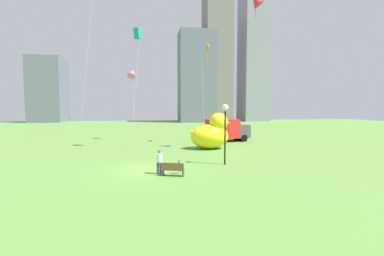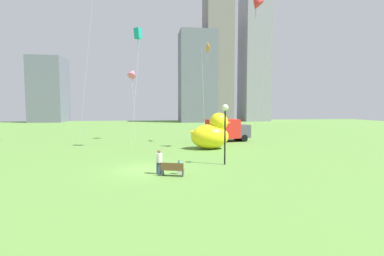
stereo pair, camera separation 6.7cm
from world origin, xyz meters
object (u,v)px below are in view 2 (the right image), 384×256
object	(u,v)px
person_adult	(159,161)
box_truck	(227,130)
giant_inflatable_duck	(211,134)
kite_pink	(133,73)
park_bench	(172,169)
kite_red	(256,1)
kite_teal	(138,34)
lamppost	(225,117)
kite_orange	(207,52)
person_child	(179,166)

from	to	relation	value
person_adult	box_truck	bearing A→B (deg)	60.70
giant_inflatable_duck	kite_pink	xyz separation A→B (m)	(-8.63, 9.72, 7.30)
park_bench	kite_red	size ratio (longest dim) A/B	0.10
park_bench	giant_inflatable_duck	xyz separation A→B (m)	(5.08, 11.34, 1.17)
kite_pink	box_truck	bearing A→B (deg)	-17.51
person_adult	kite_teal	size ratio (longest dim) A/B	0.13
box_truck	kite_pink	bearing A→B (deg)	162.49
kite_pink	kite_red	size ratio (longest dim) A/B	0.62
person_adult	lamppost	bearing A→B (deg)	24.98
kite_red	box_truck	bearing A→B (deg)	94.83
box_truck	person_adult	bearing A→B (deg)	-119.30
kite_pink	kite_red	bearing A→B (deg)	-42.27
box_truck	kite_pink	xyz separation A→B (m)	(-12.01, 3.79, 7.50)
giant_inflatable_duck	kite_teal	distance (m)	12.91
person_adult	box_truck	distance (m)	18.99
kite_teal	kite_pink	size ratio (longest dim) A/B	1.30
box_truck	kite_orange	size ratio (longest dim) A/B	0.48
person_child	lamppost	bearing A→B (deg)	34.27
box_truck	kite_orange	bearing A→B (deg)	-151.27
park_bench	kite_orange	bearing A→B (deg)	70.66
giant_inflatable_duck	kite_teal	bearing A→B (deg)	170.38
box_truck	kite_teal	size ratio (longest dim) A/B	0.46
kite_pink	kite_teal	bearing A→B (deg)	-82.88
kite_teal	kite_red	bearing A→B (deg)	-14.84
kite_orange	park_bench	bearing A→B (deg)	-109.34
person_adult	kite_pink	bearing A→B (deg)	97.62
park_bench	lamppost	size ratio (longest dim) A/B	0.34
park_bench	lamppost	bearing A→B (deg)	35.76
park_bench	giant_inflatable_duck	bearing A→B (deg)	65.89
kite_teal	person_child	bearing A→B (deg)	-76.07
person_child	kite_pink	distance (m)	22.56
kite_red	giant_inflatable_duck	bearing A→B (deg)	156.04
person_child	kite_teal	bearing A→B (deg)	103.93
lamppost	kite_red	distance (m)	13.80
box_truck	kite_red	world-z (taller)	kite_red
person_adult	kite_teal	xyz separation A→B (m)	(-1.67, 11.91, 11.10)
kite_teal	kite_pink	world-z (taller)	kite_teal
lamppost	kite_red	size ratio (longest dim) A/B	0.30
kite_orange	kite_red	xyz separation A→B (m)	(3.62, -6.10, 4.02)
kite_pink	lamppost	bearing A→B (deg)	-66.24
park_bench	kite_pink	size ratio (longest dim) A/B	0.16
kite_teal	kite_orange	world-z (taller)	kite_teal
kite_teal	kite_orange	xyz separation A→B (m)	(7.99, 3.02, -1.09)
box_truck	kite_pink	world-z (taller)	kite_pink
lamppost	giant_inflatable_duck	bearing A→B (deg)	84.91
park_bench	giant_inflatable_duck	world-z (taller)	giant_inflatable_duck
person_adult	kite_red	size ratio (longest dim) A/B	0.10
giant_inflatable_duck	lamppost	bearing A→B (deg)	-95.09
person_child	kite_teal	distance (m)	16.94
giant_inflatable_duck	lamppost	world-z (taller)	lamppost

